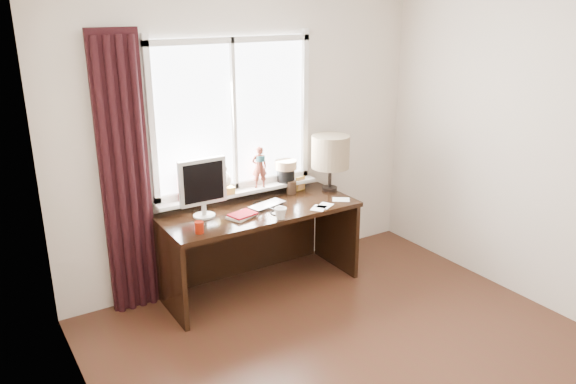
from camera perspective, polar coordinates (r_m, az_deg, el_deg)
floor at (r=4.04m, az=10.64°, el=-18.48°), size 3.50×4.00×0.00m
wall_back at (r=4.98m, az=-4.12°, el=5.73°), size 3.50×0.00×2.60m
wall_left at (r=2.61m, az=-17.46°, el=-7.74°), size 0.00×4.00×2.60m
laptop at (r=4.83m, az=-2.12°, el=-1.33°), size 0.38×0.29×0.03m
mug at (r=4.54m, az=-0.76°, el=-2.15°), size 0.13×0.13×0.10m
red_cup at (r=4.32m, az=-9.01°, el=-3.57°), size 0.07×0.07×0.09m
window at (r=4.88m, az=-5.19°, el=5.55°), size 1.52×0.21×1.40m
curtain at (r=4.54m, az=-16.18°, el=1.29°), size 0.38×0.09×2.25m
desk at (r=4.95m, az=-3.43°, el=-4.00°), size 1.70×0.70×0.75m
monitor at (r=4.56m, az=-8.66°, el=0.77°), size 0.40×0.18×0.49m
notebook_stack at (r=4.60m, az=-4.72°, el=-2.37°), size 0.27×0.23×0.03m
brush_holder at (r=5.13m, az=0.35°, el=0.51°), size 0.09×0.09×0.25m
icon_frame at (r=5.22m, az=1.27°, el=0.86°), size 0.10×0.03×0.13m
table_lamp at (r=5.16m, az=4.34°, el=4.03°), size 0.35×0.35×0.52m
loose_papers at (r=4.89m, az=4.12°, el=-1.25°), size 0.48×0.25×0.00m
desk_cables at (r=4.79m, az=-1.56°, el=-1.62°), size 0.24×0.45×0.01m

